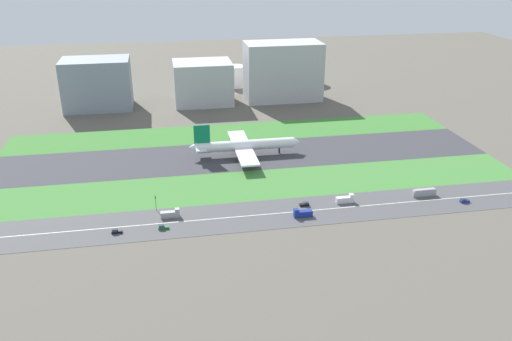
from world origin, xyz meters
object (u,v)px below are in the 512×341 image
object	(u,v)px
truck_2	(302,213)
fuel_tank_east	(306,76)
bus_0	(424,192)
truck_1	(345,199)
terminal_building	(97,84)
traffic_light	(156,202)
office_tower	(283,71)
car_2	(464,201)
fuel_tank_centre	(270,77)
car_1	(116,231)
car_0	(305,204)
hangar_building	(203,83)
truck_0	(171,214)
fuel_tank_west	(235,76)
airliner	(243,145)
car_3	(163,227)

from	to	relation	value
truck_2	fuel_tank_east	distance (m)	246.12
bus_0	truck_1	size ratio (longest dim) A/B	1.38
terminal_building	truck_1	bearing A→B (deg)	-54.96
traffic_light	office_tower	distance (m)	201.13
truck_1	office_tower	world-z (taller)	office_tower
car_2	fuel_tank_centre	bearing A→B (deg)	-79.35
car_1	fuel_tank_east	bearing A→B (deg)	-121.85
truck_2	fuel_tank_centre	size ratio (longest dim) A/B	0.36
car_0	hangar_building	xyz separation A→B (m)	(-30.80, 182.00, 14.88)
car_1	truck_0	size ratio (longest dim) A/B	0.52
office_tower	fuel_tank_west	distance (m)	56.02
car_0	bus_0	bearing A→B (deg)	-0.00
airliner	car_3	world-z (taller)	airliner
fuel_tank_east	terminal_building	bearing A→B (deg)	-165.20
office_tower	fuel_tank_east	bearing A→B (deg)	55.30
terminal_building	fuel_tank_centre	xyz separation A→B (m)	(138.46, 45.00, -11.53)
car_2	truck_1	bearing A→B (deg)	-10.23
car_3	fuel_tank_west	distance (m)	246.15
airliner	office_tower	size ratio (longest dim) A/B	1.12
truck_2	hangar_building	bearing A→B (deg)	-82.00
car_3	hangar_building	bearing A→B (deg)	-100.24
fuel_tank_west	fuel_tank_centre	bearing A→B (deg)	0.00
bus_0	fuel_tank_east	distance (m)	227.07
traffic_light	hangar_building	world-z (taller)	hangar_building
fuel_tank_centre	truck_0	bearing A→B (deg)	-112.13
car_3	hangar_building	world-z (taller)	hangar_building
fuel_tank_east	fuel_tank_west	bearing A→B (deg)	180.00
truck_1	traffic_light	xyz separation A→B (m)	(-87.84, 7.99, 2.62)
car_0	car_3	size ratio (longest dim) A/B	1.00
airliner	car_3	bearing A→B (deg)	-121.24
car_0	truck_1	xyz separation A→B (m)	(19.73, -0.00, 0.75)
car_1	terminal_building	distance (m)	194.14
fuel_tank_west	fuel_tank_centre	size ratio (longest dim) A/B	0.75
truck_2	office_tower	distance (m)	196.22
bus_0	hangar_building	distance (m)	203.68
bus_0	car_1	bearing A→B (deg)	-176.04
airliner	truck_2	world-z (taller)	airliner
car_1	car_3	world-z (taller)	same
car_1	fuel_tank_west	bearing A→B (deg)	-109.82
car_3	office_tower	xyz separation A→B (m)	(96.66, 192.00, 21.07)
airliner	terminal_building	xyz separation A→B (m)	(-89.75, 114.00, 11.93)
fuel_tank_east	car_2	bearing A→B (deg)	-86.91
traffic_light	fuel_tank_east	distance (m)	254.94
truck_0	airliner	bearing A→B (deg)	57.32
truck_0	traffic_light	bearing A→B (deg)	128.39
truck_1	fuel_tank_east	bearing A→B (deg)	79.36
terminal_building	fuel_tank_west	xyz separation A→B (m)	(108.43, 45.00, -9.30)
car_3	truck_0	world-z (taller)	truck_0
truck_2	car_3	xyz separation A→B (m)	(-61.65, 0.00, -0.75)
truck_0	fuel_tank_centre	size ratio (longest dim) A/B	0.36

